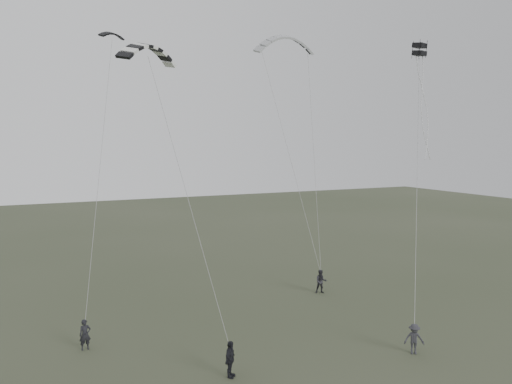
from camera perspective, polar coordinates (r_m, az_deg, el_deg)
name	(u,v)px	position (r m, az deg, el deg)	size (l,w,h in m)	color
ground	(286,358)	(24.84, 3.41, -18.39)	(140.00, 140.00, 0.00)	#353D28
flyer_left	(85,335)	(26.73, -18.95, -15.17)	(0.55, 0.36, 1.51)	black
flyer_right	(321,282)	(34.41, 7.45, -10.11)	(0.77, 0.60, 1.59)	#242429
flyer_center	(230,359)	(22.71, -2.97, -18.55)	(0.94, 0.39, 1.61)	black
flyer_far	(414,339)	(26.06, 17.62, -15.71)	(0.95, 0.55, 1.48)	#2C2B30
kite_dark_small	(112,33)	(33.82, -16.15, 17.01)	(1.60, 0.48, 0.52)	black
kite_pale_large	(285,37)	(39.51, 3.34, 17.28)	(4.59, 1.03, 1.83)	#A3A5A8
kite_striped	(148,46)	(25.32, -12.28, 16.01)	(3.24, 0.81, 1.25)	black
kite_box	(419,49)	(31.49, 18.18, 15.22)	(0.62, 0.62, 0.71)	black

